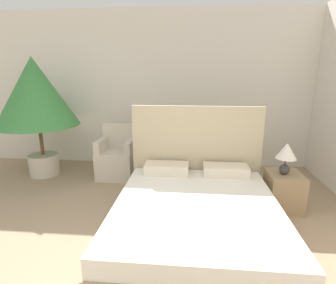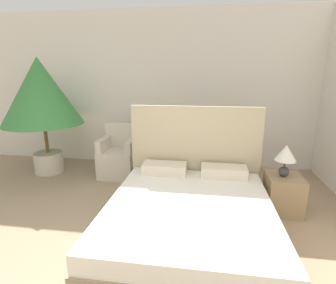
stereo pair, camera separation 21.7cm
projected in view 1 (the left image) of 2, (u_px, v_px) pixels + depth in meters
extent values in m
cube|color=silver|center=(161.00, 90.00, 4.98)|extent=(10.00, 0.06, 2.90)
cube|color=#8C7A5B|center=(196.00, 227.00, 2.89)|extent=(1.78, 2.00, 0.23)
cube|color=silver|center=(196.00, 210.00, 2.83)|extent=(1.74, 1.96, 0.19)
cube|color=tan|center=(196.00, 153.00, 3.74)|extent=(1.82, 0.06, 1.33)
cube|color=beige|center=(167.00, 168.00, 3.61)|extent=(0.60, 0.29, 0.14)
cube|color=beige|center=(226.00, 170.00, 3.54)|extent=(0.60, 0.29, 0.14)
cube|color=beige|center=(117.00, 164.00, 4.55)|extent=(0.62, 0.57, 0.46)
cube|color=beige|center=(120.00, 136.00, 4.67)|extent=(0.61, 0.07, 0.44)
cube|color=beige|center=(101.00, 145.00, 4.49)|extent=(0.11, 0.51, 0.21)
cube|color=beige|center=(130.00, 146.00, 4.44)|extent=(0.11, 0.51, 0.21)
cube|color=beige|center=(173.00, 166.00, 4.46)|extent=(0.68, 0.63, 0.46)
cube|color=beige|center=(176.00, 137.00, 4.58)|extent=(0.61, 0.14, 0.44)
cube|color=beige|center=(158.00, 146.00, 4.43)|extent=(0.16, 0.51, 0.21)
cube|color=beige|center=(188.00, 148.00, 4.32)|extent=(0.16, 0.51, 0.21)
cylinder|color=beige|center=(44.00, 164.00, 4.68)|extent=(0.50, 0.50, 0.37)
cylinder|color=brown|center=(41.00, 140.00, 4.56)|extent=(0.06, 0.06, 0.53)
cone|color=#387F3D|center=(35.00, 92.00, 4.35)|extent=(1.35, 1.35, 1.14)
cube|color=#937A56|center=(283.00, 191.00, 3.48)|extent=(0.43, 0.47, 0.49)
sphere|color=#333333|center=(284.00, 169.00, 3.39)|extent=(0.13, 0.13, 0.13)
cylinder|color=#333333|center=(285.00, 161.00, 3.36)|extent=(0.02, 0.02, 0.08)
cone|color=silver|center=(287.00, 151.00, 3.33)|extent=(0.26, 0.26, 0.20)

